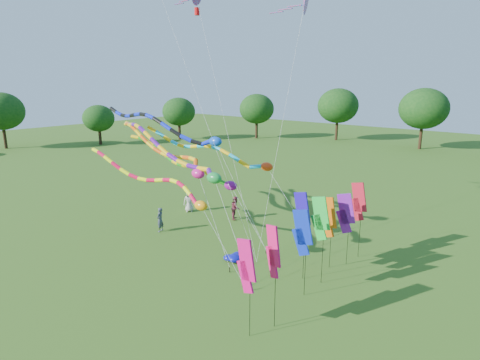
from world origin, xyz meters
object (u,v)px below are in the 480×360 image
Objects in this scene: tube_kite_red at (158,183)px; tube_kite_orange at (166,151)px; person_a at (189,201)px; person_b at (160,220)px; blue_nylon_heap at (240,256)px; person_c at (236,208)px.

tube_kite_orange reaches higher than tube_kite_red.
person_a is (-4.40, 6.60, -3.61)m from tube_kite_red.
person_a is 1.03× the size of person_b.
tube_kite_red is 4.99m from person_b.
blue_nylon_heap is at bearing 12.30° from tube_kite_orange.
tube_kite_red reaches higher than person_c.
person_b is at bearing -83.50° from tube_kite_orange.
person_c is (2.49, 5.58, 0.03)m from person_b.
tube_kite_red is 8.49m from person_c.
person_a is (-9.15, 4.30, 0.73)m from blue_nylon_heap.
tube_kite_orange is 5.05m from person_b.
person_a is 4.34m from person_c.
tube_kite_red is at bearing -154.21° from blue_nylon_heap.
person_b is at bearing -114.27° from person_a.
tube_kite_orange is 8.34× the size of person_c.
tube_kite_red is at bearing 146.03° from person_c.
person_a is 4.81m from person_b.
person_a is at bearing -179.15° from person_b.
blue_nylon_heap is 0.82× the size of person_a.
person_a is 1.00× the size of person_c.
tube_kite_red is 7.38× the size of person_a.
person_c reaches higher than blue_nylon_heap.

